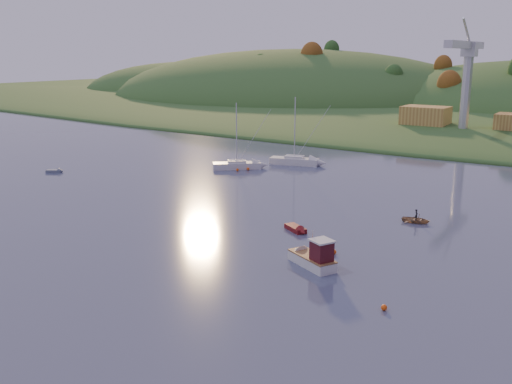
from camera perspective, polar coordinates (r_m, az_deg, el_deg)
The scene contains 18 objects.
shore_slope at distance 188.96m, azimuth 22.67°, elevation 6.56°, with size 640.00×150.00×7.00m, color #25441B.
hill_left_far at distance 306.06m, azimuth -6.33°, elevation 9.85°, with size 120.00×100.00×32.00m, color #25441B.
hill_left at distance 253.71m, azimuth 3.83°, elevation 9.13°, with size 170.00×140.00×44.00m, color #25441B.
hillside_trees at distance 208.53m, azimuth 23.77°, elevation 7.03°, with size 280.00×50.00×32.00m, color #1B4B1C, non-canonical shape.
wharf at distance 145.98m, azimuth 21.26°, elevation 5.35°, with size 42.00×16.00×2.40m, color slate.
shed_west at distance 149.80m, azimuth 16.59°, elevation 7.29°, with size 11.00×8.00×4.80m, color #A07035.
dock_crane at distance 141.95m, azimuth 20.30°, elevation 11.72°, with size 3.20×28.00×20.30m.
fishing_boat at distance 55.89m, azimuth 5.36°, elevation -6.36°, with size 6.65×4.62×4.10m.
sailboat_near at distance 101.51m, azimuth -1.93°, elevation 2.74°, with size 7.94×7.54×11.70m.
sailboat_far at distance 105.70m, azimuth 3.85°, elevation 3.18°, with size 9.34×5.05×12.42m.
canoe at distance 71.98m, azimuth 15.71°, elevation -2.69°, with size 2.41×3.37×0.70m, color #A27E59.
paddler at distance 71.88m, azimuth 15.73°, elevation -2.42°, with size 0.52×0.34×1.42m, color black.
red_tender at distance 65.78m, azimuth 4.28°, elevation -3.82°, with size 3.87×3.01×1.27m.
grey_dinghy at distance 104.40m, azimuth -19.26°, elevation 1.99°, with size 3.12×2.49×1.11m.
buoy_0 at distance 47.59m, azimuth 12.68°, elevation -11.21°, with size 0.50×0.50×0.50m, color #E14A0B.
buoy_1 at distance 59.16m, azimuth 7.81°, elevation -5.96°, with size 0.50×0.50×0.50m, color #E14A0B.
buoy_2 at distance 99.58m, azimuth -1.87°, elevation 2.23°, with size 0.50×0.50×0.50m, color #E14A0B.
buoy_3 at distance 100.29m, azimuth -0.81°, elevation 2.32°, with size 0.50×0.50×0.50m, color #E14A0B.
Camera 1 is at (35.70, -19.47, 20.01)m, focal length 40.00 mm.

